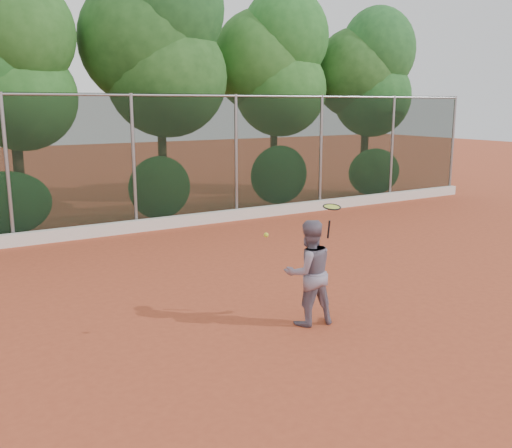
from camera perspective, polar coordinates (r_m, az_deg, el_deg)
ground at (r=9.17m, az=3.29°, el=-8.78°), size 80.00×80.00×0.00m
concrete_curb at (r=15.02m, az=-11.63°, el=-0.18°), size 24.00×0.20×0.30m
tennis_player at (r=8.49m, az=5.29°, el=-4.86°), size 0.86×0.72×1.59m
chainlink_fence at (r=14.93m, az=-12.14°, el=6.37°), size 24.09×0.09×3.50m
foliage_backdrop at (r=16.64m, az=-16.74°, el=15.46°), size 23.70×3.63×7.55m
tennis_racket at (r=8.45m, az=7.56°, el=1.44°), size 0.32×0.32×0.52m
tennis_ball_in_flight at (r=7.49m, az=1.02°, el=-1.10°), size 0.07×0.07×0.07m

